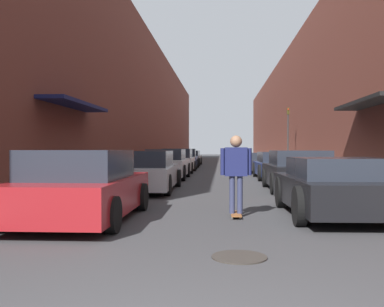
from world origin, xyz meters
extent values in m
plane|color=#38383A|center=(0.00, 27.54, 0.00)|extent=(151.47, 151.47, 0.00)
cube|color=gray|center=(-4.45, 34.42, 0.06)|extent=(1.80, 68.85, 0.12)
cube|color=gray|center=(4.45, 34.42, 0.06)|extent=(1.80, 68.85, 0.12)
cube|color=brown|center=(-7.35, 34.42, 5.16)|extent=(4.00, 68.85, 10.32)
cube|color=#141947|center=(-4.95, 12.05, 2.90)|extent=(1.00, 4.80, 0.12)
cube|color=brown|center=(7.35, 34.42, 4.69)|extent=(4.00, 68.85, 9.39)
cube|color=black|center=(4.95, 12.05, 2.90)|extent=(1.00, 4.80, 0.12)
cube|color=maroon|center=(-2.56, 5.64, 0.49)|extent=(1.90, 4.20, 0.65)
cube|color=#232833|center=(-2.56, 5.44, 1.08)|extent=(1.66, 2.19, 0.54)
cylinder|color=black|center=(-3.47, 6.94, 0.30)|extent=(0.18, 0.61, 0.61)
cylinder|color=black|center=(-1.65, 6.94, 0.30)|extent=(0.18, 0.61, 0.61)
cylinder|color=black|center=(-3.47, 4.35, 0.30)|extent=(0.18, 0.61, 0.61)
cylinder|color=black|center=(-1.65, 4.35, 0.30)|extent=(0.18, 0.61, 0.61)
cube|color=#B7B7BC|center=(-2.38, 11.40, 0.49)|extent=(2.02, 4.83, 0.63)
cube|color=#232833|center=(-2.38, 11.16, 1.06)|extent=(1.73, 2.53, 0.50)
cylinder|color=black|center=(-3.31, 12.88, 0.31)|extent=(0.18, 0.63, 0.63)
cylinder|color=black|center=(-1.46, 12.88, 0.31)|extent=(0.18, 0.63, 0.63)
cylinder|color=black|center=(-3.31, 9.92, 0.31)|extent=(0.18, 0.63, 0.63)
cylinder|color=black|center=(-1.46, 9.92, 0.31)|extent=(0.18, 0.63, 0.63)
cube|color=silver|center=(-2.39, 16.91, 0.54)|extent=(1.78, 4.13, 0.70)
cube|color=#232833|center=(-2.39, 16.70, 1.12)|extent=(1.57, 2.15, 0.46)
cylinder|color=black|center=(-3.26, 18.19, 0.34)|extent=(0.18, 0.69, 0.69)
cylinder|color=black|center=(-1.51, 18.19, 0.34)|extent=(0.18, 0.69, 0.69)
cylinder|color=black|center=(-3.26, 15.63, 0.34)|extent=(0.18, 0.69, 0.69)
cylinder|color=black|center=(-1.51, 15.63, 0.34)|extent=(0.18, 0.69, 0.69)
cube|color=silver|center=(-2.42, 22.33, 0.52)|extent=(1.79, 4.33, 0.69)
cube|color=#232833|center=(-2.42, 22.11, 1.13)|extent=(1.57, 2.26, 0.51)
cylinder|color=black|center=(-3.29, 23.67, 0.32)|extent=(0.18, 0.64, 0.64)
cylinder|color=black|center=(-1.56, 23.67, 0.32)|extent=(0.18, 0.64, 0.64)
cylinder|color=black|center=(-3.29, 20.99, 0.32)|extent=(0.18, 0.64, 0.64)
cylinder|color=black|center=(-1.56, 20.99, 0.32)|extent=(0.18, 0.64, 0.64)
cube|color=navy|center=(-2.45, 27.18, 0.51)|extent=(1.84, 4.20, 0.66)
cube|color=#232833|center=(-2.45, 26.97, 1.11)|extent=(1.57, 2.20, 0.53)
cylinder|color=black|center=(-3.29, 28.46, 0.33)|extent=(0.18, 0.65, 0.65)
cylinder|color=black|center=(-1.61, 28.46, 0.33)|extent=(0.18, 0.65, 0.65)
cylinder|color=black|center=(-3.29, 25.89, 0.33)|extent=(0.18, 0.65, 0.65)
cylinder|color=black|center=(-1.61, 25.89, 0.33)|extent=(0.18, 0.65, 0.65)
cube|color=black|center=(-2.54, 33.18, 0.48)|extent=(1.79, 4.71, 0.61)
cube|color=#232833|center=(-2.54, 32.94, 1.01)|extent=(1.55, 2.46, 0.44)
cylinder|color=black|center=(-3.38, 34.63, 0.32)|extent=(0.18, 0.65, 0.65)
cylinder|color=black|center=(-1.69, 34.63, 0.32)|extent=(0.18, 0.65, 0.65)
cylinder|color=black|center=(-3.38, 31.72, 0.32)|extent=(0.18, 0.65, 0.65)
cylinder|color=black|center=(-1.69, 31.72, 0.32)|extent=(0.18, 0.65, 0.65)
cube|color=black|center=(2.43, 6.45, 0.49)|extent=(2.04, 3.99, 0.59)
cube|color=#232833|center=(2.43, 6.26, 0.99)|extent=(1.75, 2.09, 0.40)
cylinder|color=black|center=(1.49, 7.67, 0.36)|extent=(0.18, 0.72, 0.72)
cylinder|color=black|center=(3.37, 7.67, 0.36)|extent=(0.18, 0.72, 0.72)
cylinder|color=black|center=(1.49, 5.23, 0.36)|extent=(0.18, 0.72, 0.72)
cube|color=black|center=(2.61, 11.75, 0.51)|extent=(1.94, 4.04, 0.66)
cube|color=#232833|center=(2.61, 11.55, 1.08)|extent=(1.70, 2.11, 0.48)
cylinder|color=black|center=(1.67, 13.00, 0.33)|extent=(0.18, 0.65, 0.65)
cylinder|color=black|center=(3.54, 13.00, 0.33)|extent=(0.18, 0.65, 0.65)
cylinder|color=black|center=(1.67, 10.51, 0.33)|extent=(0.18, 0.65, 0.65)
cylinder|color=black|center=(3.54, 10.51, 0.33)|extent=(0.18, 0.65, 0.65)
cube|color=navy|center=(2.58, 17.24, 0.47)|extent=(1.78, 4.69, 0.56)
cube|color=#232833|center=(2.58, 17.01, 0.99)|extent=(1.54, 2.45, 0.48)
cylinder|color=black|center=(1.74, 18.69, 0.35)|extent=(0.18, 0.70, 0.70)
cylinder|color=black|center=(3.42, 18.69, 0.35)|extent=(0.18, 0.70, 0.70)
cylinder|color=black|center=(1.74, 15.79, 0.35)|extent=(0.18, 0.70, 0.70)
cylinder|color=black|center=(3.42, 15.79, 0.35)|extent=(0.18, 0.70, 0.70)
cube|color=#232326|center=(2.59, 22.74, 0.45)|extent=(1.97, 3.96, 0.56)
cube|color=#232833|center=(2.59, 22.54, 0.94)|extent=(1.72, 2.06, 0.41)
cylinder|color=black|center=(1.64, 23.97, 0.31)|extent=(0.18, 0.62, 0.62)
cylinder|color=black|center=(3.55, 23.97, 0.31)|extent=(0.18, 0.62, 0.62)
cylinder|color=black|center=(1.64, 21.52, 0.31)|extent=(0.18, 0.62, 0.62)
cylinder|color=black|center=(3.55, 21.52, 0.31)|extent=(0.18, 0.62, 0.62)
cube|color=brown|center=(0.40, 6.17, 0.07)|extent=(0.20, 0.78, 0.02)
cylinder|color=beige|center=(0.32, 6.42, 0.03)|extent=(0.03, 0.06, 0.06)
cylinder|color=beige|center=(0.48, 6.42, 0.03)|extent=(0.03, 0.06, 0.06)
cylinder|color=beige|center=(0.32, 5.93, 0.03)|extent=(0.03, 0.06, 0.06)
cylinder|color=beige|center=(0.48, 5.93, 0.03)|extent=(0.03, 0.06, 0.06)
cylinder|color=#2D3351|center=(0.32, 6.17, 0.45)|extent=(0.11, 0.11, 0.75)
cylinder|color=#2D3351|center=(0.48, 6.17, 0.45)|extent=(0.11, 0.11, 0.75)
cube|color=#191E4C|center=(0.40, 6.17, 1.11)|extent=(0.45, 0.20, 0.58)
sphere|color=#8C664C|center=(0.40, 6.17, 1.52)|extent=(0.24, 0.24, 0.24)
cylinder|color=#191E4C|center=(0.13, 6.17, 1.11)|extent=(0.09, 0.09, 0.54)
cylinder|color=#191E4C|center=(0.67, 6.17, 1.11)|extent=(0.09, 0.09, 0.54)
cylinder|color=#332D28|center=(0.33, 2.95, 0.01)|extent=(0.70, 0.70, 0.02)
cylinder|color=#2D2D2D|center=(4.54, 26.50, 2.12)|extent=(0.10, 0.10, 4.00)
cube|color=#332D0F|center=(4.54, 26.50, 3.89)|extent=(0.16, 0.16, 0.45)
sphere|color=red|center=(4.54, 26.41, 4.00)|extent=(0.11, 0.11, 0.11)
camera|label=1|loc=(0.11, -2.44, 1.37)|focal=40.00mm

